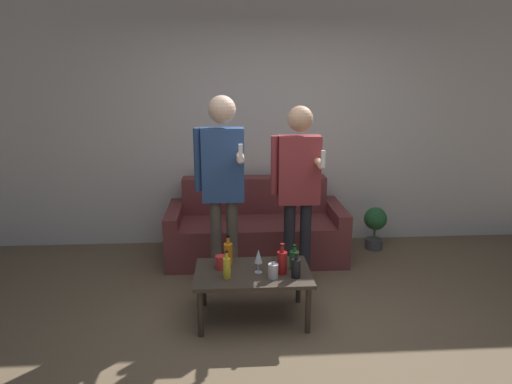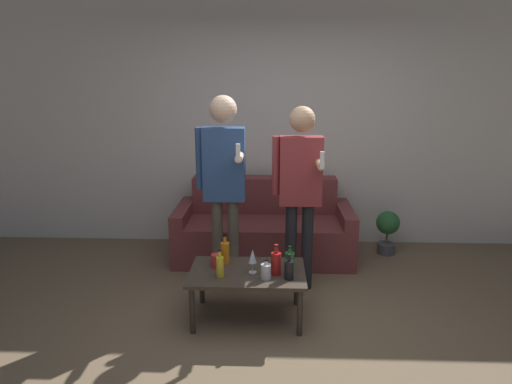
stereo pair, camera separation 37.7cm
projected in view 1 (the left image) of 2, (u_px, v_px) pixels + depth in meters
ground_plane at (298, 351)px, 3.28m from camera, size 16.00×16.00×0.00m
wall_back at (270, 126)px, 5.13m from camera, size 8.00×0.06×2.70m
couch at (256, 230)px, 4.92m from camera, size 1.86×0.81×0.82m
coffee_table at (253, 277)px, 3.63m from camera, size 0.92×0.58×0.41m
bottle_orange at (227, 267)px, 3.48m from camera, size 0.06×0.06×0.22m
bottle_green at (282, 262)px, 3.56m from camera, size 0.08×0.08×0.25m
bottle_dark at (273, 270)px, 3.48m from camera, size 0.08×0.08×0.16m
bottle_yellow at (296, 268)px, 3.49m from camera, size 0.07×0.07×0.20m
bottle_red at (294, 259)px, 3.65m from camera, size 0.08×0.08×0.20m
bottle_clear at (228, 253)px, 3.73m from camera, size 0.07×0.07×0.25m
wine_glass_near at (258, 257)px, 3.56m from camera, size 0.07×0.07×0.19m
cup_on_table at (221, 262)px, 3.66m from camera, size 0.08×0.08×0.11m
person_standing_left at (223, 176)px, 3.94m from camera, size 0.43×0.43×1.76m
person_standing_right at (298, 182)px, 4.03m from camera, size 0.43×0.42×1.67m
potted_plant at (375, 224)px, 5.11m from camera, size 0.25×0.25×0.48m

